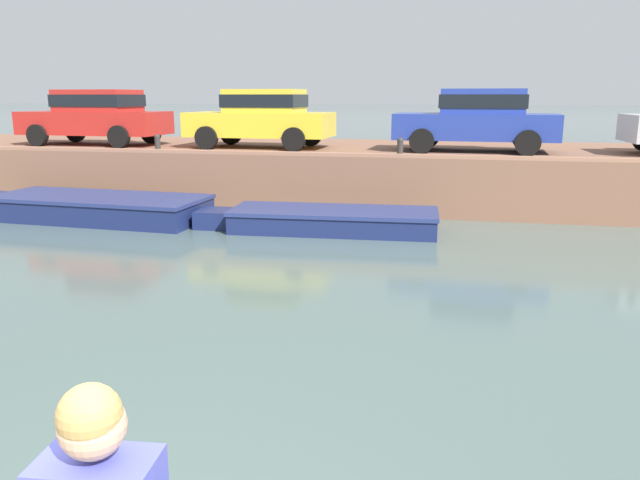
% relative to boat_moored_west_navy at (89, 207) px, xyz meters
% --- Properties ---
extents(ground_plane, '(400.00, 400.00, 0.00)m').
position_rel_boat_moored_west_navy_xyz_m(ground_plane, '(6.44, -4.51, -0.27)').
color(ground_plane, '#4C605B').
extents(far_quay_wall, '(60.00, 6.00, 1.38)m').
position_rel_boat_moored_west_navy_xyz_m(far_quay_wall, '(6.44, 4.63, 0.42)').
color(far_quay_wall, brown).
rests_on(far_quay_wall, ground).
extents(far_wall_coping, '(60.00, 0.24, 0.08)m').
position_rel_boat_moored_west_navy_xyz_m(far_wall_coping, '(6.44, 1.75, 1.15)').
color(far_wall_coping, '#9F6C52').
rests_on(far_wall_coping, far_quay_wall).
extents(boat_moored_west_navy, '(5.94, 2.19, 0.55)m').
position_rel_boat_moored_west_navy_xyz_m(boat_moored_west_navy, '(0.00, 0.00, 0.00)').
color(boat_moored_west_navy, navy).
rests_on(boat_moored_west_navy, ground).
extents(boat_moored_central_navy, '(5.13, 1.75, 0.46)m').
position_rel_boat_moored_west_navy_xyz_m(boat_moored_central_navy, '(5.49, -0.10, -0.04)').
color(boat_moored_central_navy, navy).
rests_on(boat_moored_central_navy, ground).
extents(car_leftmost_red, '(4.16, 2.01, 1.54)m').
position_rel_boat_moored_west_navy_xyz_m(car_leftmost_red, '(-1.94, 3.74, 1.95)').
color(car_leftmost_red, '#B2231E').
rests_on(car_leftmost_red, far_quay_wall).
extents(car_left_inner_yellow, '(3.88, 1.98, 1.54)m').
position_rel_boat_moored_west_navy_xyz_m(car_left_inner_yellow, '(2.98, 3.74, 1.95)').
color(car_left_inner_yellow, yellow).
rests_on(car_left_inner_yellow, far_quay_wall).
extents(car_centre_blue, '(4.05, 2.05, 1.54)m').
position_rel_boat_moored_west_navy_xyz_m(car_centre_blue, '(8.62, 3.74, 1.95)').
color(car_centre_blue, '#233893').
rests_on(car_centre_blue, far_quay_wall).
extents(mooring_bollard_west, '(0.15, 0.15, 0.45)m').
position_rel_boat_moored_west_navy_xyz_m(mooring_bollard_west, '(0.84, 1.88, 1.35)').
color(mooring_bollard_west, '#2D2B28').
rests_on(mooring_bollard_west, far_quay_wall).
extents(mooring_bollard_mid, '(0.15, 0.15, 0.45)m').
position_rel_boat_moored_west_navy_xyz_m(mooring_bollard_mid, '(6.86, 1.88, 1.35)').
color(mooring_bollard_mid, '#2D2B28').
rests_on(mooring_bollard_mid, far_quay_wall).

